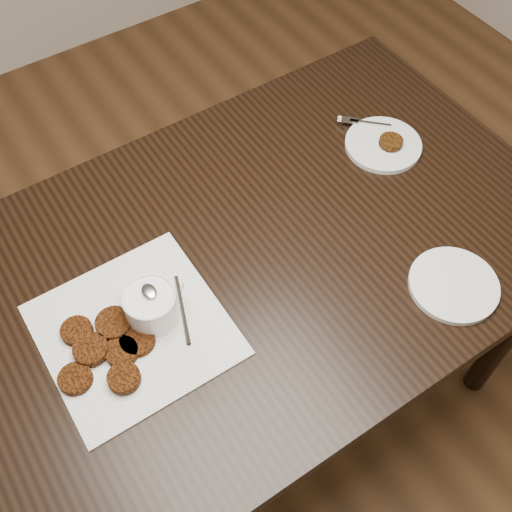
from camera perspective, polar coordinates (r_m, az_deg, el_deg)
The scene contains 7 objects.
floor at distance 1.87m, azimuth 0.94°, elevation -16.48°, with size 4.00×4.00×0.00m, color brown.
table at distance 1.58m, azimuth 0.16°, elevation -7.21°, with size 1.31×0.84×0.75m, color black.
napkin at distance 1.18m, azimuth -11.26°, elevation -6.72°, with size 0.33×0.33×0.00m, color white.
sauce_ramekin at distance 1.13m, azimuth -9.91°, elevation -3.61°, with size 0.14×0.14×0.14m, color white, non-canonical shape.
patty_cluster at distance 1.16m, azimuth -13.49°, elevation -8.38°, with size 0.22×0.22×0.02m, color #652C0D, non-canonical shape.
plate_with_patty at distance 1.47m, azimuth 11.73°, elevation 10.24°, with size 0.18×0.18×0.03m, color silver, non-canonical shape.
plate_empty at distance 1.27m, azimuth 17.83°, elevation -2.57°, with size 0.18×0.18×0.01m, color silver.
Camera 1 is at (-0.35, -0.48, 1.78)m, focal length 43.20 mm.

